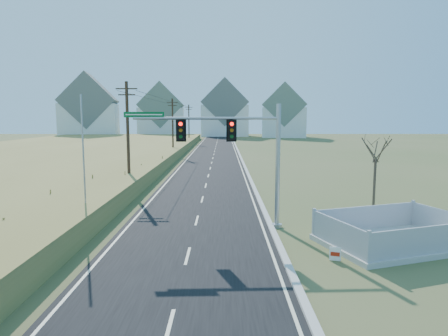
# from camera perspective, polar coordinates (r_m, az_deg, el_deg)

# --- Properties ---
(ground) EXTENTS (260.00, 260.00, 0.00)m
(ground) POSITION_cam_1_polar(r_m,az_deg,el_deg) (19.70, -4.69, -10.59)
(ground) COLOR #455428
(ground) RESTS_ON ground
(road) EXTENTS (8.00, 180.00, 0.06)m
(road) POSITION_cam_1_polar(r_m,az_deg,el_deg) (68.97, -1.38, 2.24)
(road) COLOR black
(road) RESTS_ON ground
(curb) EXTENTS (0.30, 180.00, 0.18)m
(curb) POSITION_cam_1_polar(r_m,az_deg,el_deg) (69.00, 2.07, 2.29)
(curb) COLOR #B2AFA8
(curb) RESTS_ON ground
(reed_marsh) EXTENTS (38.00, 110.00, 1.30)m
(reed_marsh) POSITION_cam_1_polar(r_m,az_deg,el_deg) (64.24, -23.54, 1.82)
(reed_marsh) COLOR olive
(reed_marsh) RESTS_ON ground
(utility_pole_near) EXTENTS (1.80, 0.26, 9.00)m
(utility_pole_near) POSITION_cam_1_polar(r_m,az_deg,el_deg) (34.67, -13.57, 4.81)
(utility_pole_near) COLOR #422D1E
(utility_pole_near) RESTS_ON ground
(utility_pole_mid) EXTENTS (1.80, 0.26, 9.00)m
(utility_pole_mid) POSITION_cam_1_polar(r_m,az_deg,el_deg) (64.21, -7.34, 5.97)
(utility_pole_mid) COLOR #422D1E
(utility_pole_mid) RESTS_ON ground
(utility_pole_far) EXTENTS (1.80, 0.26, 9.00)m
(utility_pole_far) POSITION_cam_1_polar(r_m,az_deg,el_deg) (94.05, -5.04, 6.38)
(utility_pole_far) COLOR #422D1E
(utility_pole_far) RESTS_ON ground
(condo_nw) EXTENTS (17.69, 13.38, 19.05)m
(condo_nw) POSITION_cam_1_polar(r_m,az_deg,el_deg) (125.12, -18.69, 7.61)
(condo_nw) COLOR white
(condo_nw) RESTS_ON ground
(condo_nnw) EXTENTS (14.93, 11.17, 17.03)m
(condo_nnw) POSITION_cam_1_polar(r_m,az_deg,el_deg) (128.20, -8.94, 7.54)
(condo_nnw) COLOR white
(condo_nnw) RESTS_ON ground
(condo_n) EXTENTS (15.27, 10.20, 18.54)m
(condo_n) POSITION_cam_1_polar(r_m,az_deg,el_deg) (130.70, 0.10, 7.92)
(condo_n) COLOR white
(condo_n) RESTS_ON ground
(condo_ne) EXTENTS (14.12, 10.51, 16.52)m
(condo_ne) POSITION_cam_1_polar(r_m,az_deg,el_deg) (124.07, 8.53, 7.52)
(condo_ne) COLOR white
(condo_ne) RESTS_ON ground
(traffic_signal_mast) EXTENTS (8.48, 0.62, 6.75)m
(traffic_signal_mast) POSITION_cam_1_polar(r_m,az_deg,el_deg) (21.47, 2.86, 2.33)
(traffic_signal_mast) COLOR #9EA0A5
(traffic_signal_mast) RESTS_ON ground
(fence_enclosure) EXTENTS (7.49, 6.21, 1.47)m
(fence_enclosure) POSITION_cam_1_polar(r_m,az_deg,el_deg) (20.77, 23.02, -9.38)
(fence_enclosure) COLOR #B7B5AD
(fence_enclosure) RESTS_ON ground
(open_sign) EXTENTS (0.46, 0.20, 0.59)m
(open_sign) POSITION_cam_1_polar(r_m,az_deg,el_deg) (17.81, 15.59, -11.74)
(open_sign) COLOR white
(open_sign) RESTS_ON ground
(flagpole) EXTENTS (0.33, 0.33, 7.26)m
(flagpole) POSITION_cam_1_polar(r_m,az_deg,el_deg) (23.26, -19.34, -0.90)
(flagpole) COLOR #B7B5AD
(flagpole) RESTS_ON ground
(bare_tree) EXTENTS (1.97, 1.97, 5.21)m
(bare_tree) POSITION_cam_1_polar(r_m,az_deg,el_deg) (25.88, 20.91, 2.73)
(bare_tree) COLOR #4C3F33
(bare_tree) RESTS_ON ground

